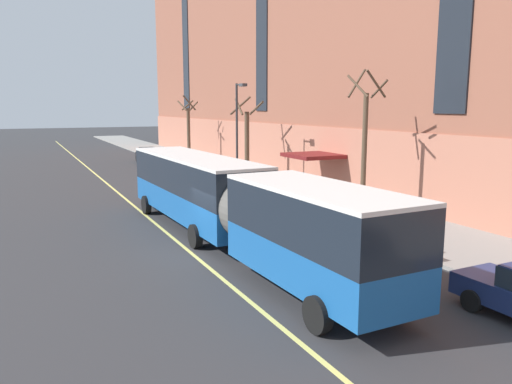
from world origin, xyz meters
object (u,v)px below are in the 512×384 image
object	(u,v)px
parked_car_champagne_6	(207,177)
parked_car_black_7	(148,155)
parked_car_navy_5	(261,195)
fire_hydrant	(219,175)
street_tree_far_downtown	(189,130)
parked_car_navy_0	(172,163)
street_tree_mid_block	(365,144)
city_bus	(229,199)
parked_car_white_4	(372,235)
street_tree_far_uptown	(247,139)
street_lamp	(238,124)

from	to	relation	value
parked_car_champagne_6	parked_car_black_7	distance (m)	18.28
parked_car_navy_5	fire_hydrant	bearing A→B (deg)	81.42
parked_car_navy_5	parked_car_champagne_6	bearing A→B (deg)	91.21
parked_car_champagne_6	street_tree_far_downtown	world-z (taller)	street_tree_far_downtown
parked_car_navy_0	street_tree_mid_block	xyz separation A→B (m)	(3.36, -23.00, 3.14)
parked_car_navy_0	parked_car_navy_5	world-z (taller)	same
parked_car_black_7	street_tree_mid_block	world-z (taller)	street_tree_mid_block
city_bus	street_tree_far_downtown	distance (m)	31.30
street_tree_far_downtown	fire_hydrant	distance (m)	13.39
city_bus	parked_car_white_4	bearing A→B (deg)	-35.03
parked_car_champagne_6	street_tree_far_uptown	bearing A→B (deg)	14.53
street_tree_mid_block	fire_hydrant	world-z (taller)	street_tree_mid_block
parked_car_white_4	street_tree_far_uptown	world-z (taller)	street_tree_far_uptown
city_bus	parked_car_navy_5	distance (m)	8.31
street_tree_far_downtown	street_lamp	size ratio (longest dim) A/B	0.94
street_lamp	parked_car_navy_0	bearing A→B (deg)	98.76
street_lamp	parked_car_black_7	bearing A→B (deg)	95.22
street_tree_far_uptown	fire_hydrant	distance (m)	3.55
city_bus	parked_car_navy_5	size ratio (longest dim) A/B	4.48
parked_car_white_4	fire_hydrant	bearing A→B (deg)	85.45
parked_car_navy_5	parked_car_champagne_6	distance (m)	8.44
parked_car_black_7	parked_car_navy_5	bearing A→B (deg)	-89.79
fire_hydrant	parked_car_navy_0	bearing A→B (deg)	101.96
parked_car_navy_0	parked_car_white_4	world-z (taller)	same
city_bus	street_lamp	bearing A→B (deg)	64.98
street_tree_far_downtown	fire_hydrant	world-z (taller)	street_tree_far_downtown
parked_car_champagne_6	parked_car_navy_5	bearing A→B (deg)	-88.79
parked_car_champagne_6	fire_hydrant	size ratio (longest dim) A/B	6.13
parked_car_navy_0	city_bus	bearing A→B (deg)	-100.88
street_tree_far_uptown	parked_car_white_4	bearing A→B (deg)	-100.01
parked_car_navy_0	fire_hydrant	distance (m)	7.67
parked_car_black_7	parked_car_white_4	bearing A→B (deg)	-89.91
parked_car_black_7	street_tree_far_downtown	bearing A→B (deg)	-42.91
parked_car_white_4	parked_car_navy_5	xyz separation A→B (m)	(0.04, 10.01, 0.00)
street_lamp	parked_car_navy_5	bearing A→B (deg)	-103.40
street_lamp	street_tree_far_uptown	bearing A→B (deg)	53.21
street_lamp	parked_car_white_4	bearing A→B (deg)	-95.79
city_bus	street_tree_far_downtown	world-z (taller)	street_tree_far_downtown
fire_hydrant	parked_car_white_4	bearing A→B (deg)	-94.55
parked_car_navy_0	street_tree_far_uptown	world-z (taller)	street_tree_far_uptown
street_tree_mid_block	street_lamp	bearing A→B (deg)	97.91
parked_car_navy_5	street_tree_mid_block	bearing A→B (deg)	-55.75
parked_car_navy_0	street_tree_far_uptown	bearing A→B (deg)	-68.82
street_tree_far_uptown	street_tree_far_downtown	distance (m)	14.14
parked_car_navy_0	parked_car_black_7	xyz separation A→B (m)	(-0.10, 8.66, -0.00)
street_tree_mid_block	street_lamp	distance (m)	12.18
parked_car_navy_0	parked_car_champagne_6	xyz separation A→B (m)	(-0.18, -9.62, 0.00)
street_tree_far_downtown	fire_hydrant	xyz separation A→B (m)	(-1.77, -12.93, -2.99)
street_tree_mid_block	street_tree_far_uptown	size ratio (longest dim) A/B	1.17
parked_car_black_7	street_lamp	distance (m)	20.05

